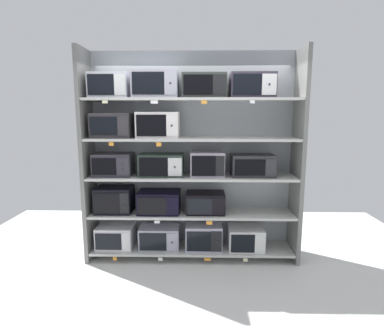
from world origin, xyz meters
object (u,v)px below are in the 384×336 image
Objects in this scene: microwave_5 at (159,202)px; microwave_8 at (161,165)px; microwave_0 at (116,236)px; microwave_2 at (204,236)px; microwave_3 at (245,238)px; microwave_14 at (156,84)px; microwave_13 at (110,86)px; microwave_15 at (204,86)px; microwave_9 at (207,164)px; microwave_10 at (253,165)px; microwave_6 at (205,203)px; microwave_1 at (160,237)px; microwave_7 at (114,164)px; microwave_12 at (158,125)px; microwave_16 at (252,86)px; microwave_11 at (112,125)px; microwave_4 at (114,200)px.

microwave_8 reaches higher than microwave_5.
microwave_0 is 1.00× the size of microwave_2.
microwave_3 is 2.28m from microwave_14.
microwave_13 is 1.16m from microwave_15.
microwave_9 is at bearing -0.01° from microwave_5.
microwave_9 is at bearing -179.96° from microwave_10.
microwave_5 is at bearing -180.00° from microwave_6.
microwave_1 is 1.17m from microwave_9.
microwave_14 is (-0.02, 0.00, 1.97)m from microwave_1.
microwave_7 is (-1.71, 0.00, 0.97)m from microwave_3.
microwave_12 reaches higher than microwave_9.
microwave_16 is (1.16, 0.00, 1.95)m from microwave_1.
microwave_10 is 2.04m from microwave_13.
microwave_16 is at bearing 0.00° from microwave_1.
microwave_13 reaches higher than microwave_6.
microwave_0 is at bearing -179.77° from microwave_11.
microwave_1 is at bearing 180.00° from microwave_9.
microwave_6 is (1.19, 0.00, -0.03)m from microwave_4.
microwave_3 is at bearing -179.83° from microwave_16.
microwave_12 is (-0.62, 0.00, 0.49)m from microwave_9.
microwave_16 reaches higher than microwave_15.
microwave_6 is 1.16× the size of microwave_9.
microwave_0 is 1.95m from microwave_13.
microwave_8 is (0.62, -0.00, -0.00)m from microwave_7.
microwave_7 reaches higher than microwave_4.
microwave_16 is at bearing -0.01° from microwave_2.
microwave_7 is 0.98m from microwave_13.
microwave_9 is (0.59, -0.00, 0.01)m from microwave_8.
microwave_0 is 0.85× the size of microwave_14.
microwave_8 is 1.16m from microwave_10.
microwave_5 is (-1.13, 0.00, 0.48)m from microwave_3.
microwave_4 is 0.84× the size of microwave_14.
microwave_4 is at bearing -168.33° from microwave_0.
microwave_9 is at bearing -0.00° from microwave_8.
microwave_1 is at bearing 0.00° from microwave_4.
microwave_6 is 0.75m from microwave_8.
microwave_11 is (0.01, 0.00, 1.46)m from microwave_0.
microwave_10 is 1.12× the size of microwave_13.
microwave_6 is at bearing -0.02° from microwave_11.
microwave_9 is at bearing -0.02° from microwave_0.
microwave_11 is at bearing 1.01° from microwave_7.
microwave_11 is (-0.61, 0.00, 0.50)m from microwave_8.
microwave_3 is at bearing -0.01° from microwave_11.
microwave_9 is (1.21, 0.00, 0.48)m from microwave_4.
microwave_13 is at bearing 180.00° from microwave_8.
microwave_9 is 1.18m from microwave_14.
microwave_15 is at bearing 179.84° from microwave_9.
microwave_11 is at bearing 179.97° from microwave_5.
microwave_14 is 1.04× the size of microwave_15.
microwave_9 is at bearing -0.00° from microwave_1.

